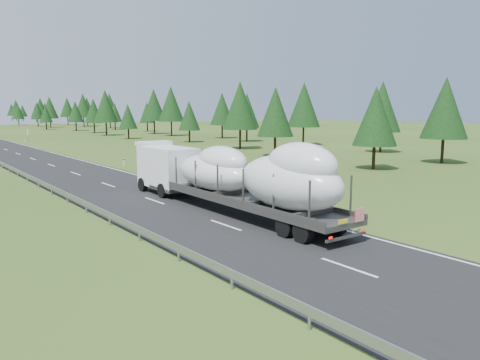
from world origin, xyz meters
TOP-DOWN VIEW (x-y plane):
  - ground at (0.00, 0.00)m, footprint 400.00×400.00m
  - highway_sign at (7.20, 80.00)m, footprint 0.08×0.90m
  - tree_line_right at (39.55, 113.60)m, footprint 27.44×311.81m
  - boat_truck at (2.34, 2.59)m, footprint 3.34×21.41m

SIDE VIEW (x-z plane):
  - ground at x=0.00m, z-range 0.00..0.00m
  - highway_sign at x=7.20m, z-range 0.51..3.11m
  - boat_truck at x=2.34m, z-range 0.07..4.95m
  - tree_line_right at x=39.55m, z-range 0.64..13.02m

